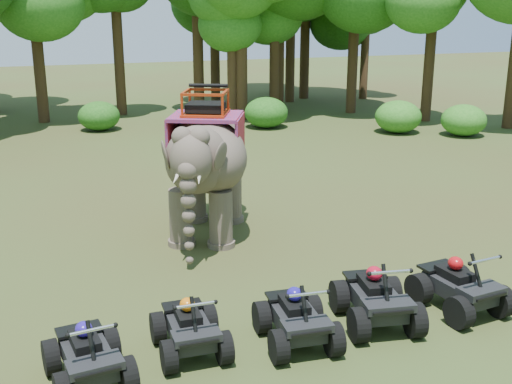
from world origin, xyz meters
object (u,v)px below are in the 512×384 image
Objects in this scene: atv_1 at (189,321)px; atv_3 at (377,291)px; atv_4 at (460,279)px; atv_0 at (87,348)px; elephant at (206,162)px; atv_2 at (297,311)px.

atv_3 reaches higher than atv_1.
atv_0 is at bearing 174.60° from atv_4.
atv_0 is at bearing -167.13° from atv_1.
atv_3 is (3.64, -0.13, 0.08)m from atv_1.
atv_3 is (5.43, 0.25, 0.06)m from atv_0.
atv_0 is at bearing -95.91° from elephant.
atv_4 is (3.62, -6.04, -1.29)m from elephant.
atv_4 is (5.51, -0.16, 0.06)m from atv_1.
elephant is at bearing 113.81° from atv_4.
elephant is 6.32m from atv_1.
atv_4 is at bearing 8.00° from atv_3.
atv_4 reaches higher than atv_2.
atv_4 is (7.30, 0.22, 0.04)m from atv_0.
atv_0 is 7.31m from atv_4.
elephant is 7.39m from atv_0.
atv_3 is at bearing -49.26° from elephant.
atv_2 is at bearing -8.88° from atv_1.
atv_4 is (1.87, -0.03, -0.02)m from atv_3.
atv_1 is at bearing 171.16° from atv_4.
atv_1 is 0.95× the size of atv_2.
elephant is 6.34m from atv_2.
atv_1 is at bearing -173.13° from atv_3.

